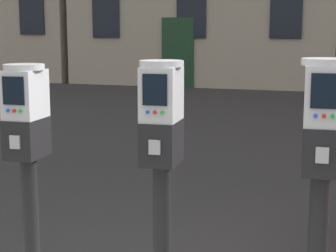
# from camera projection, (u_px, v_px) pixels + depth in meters

# --- Properties ---
(parking_meter_near_kerb) EXTENTS (0.23, 0.26, 1.41)m
(parking_meter_near_kerb) POSITION_uv_depth(u_px,v_px,m) (27.00, 146.00, 3.01)
(parking_meter_near_kerb) COLOR black
(parking_meter_near_kerb) RESTS_ON sidewalk_slab
(parking_meter_twin_adjacent) EXTENTS (0.23, 0.26, 1.45)m
(parking_meter_twin_adjacent) POSITION_uv_depth(u_px,v_px,m) (162.00, 151.00, 2.76)
(parking_meter_twin_adjacent) COLOR black
(parking_meter_twin_adjacent) RESTS_ON sidewalk_slab
(parking_meter_end_of_row) EXTENTS (0.23, 0.26, 1.47)m
(parking_meter_end_of_row) POSITION_uv_depth(u_px,v_px,m) (322.00, 160.00, 2.53)
(parking_meter_end_of_row) COLOR black
(parking_meter_end_of_row) RESTS_ON sidewalk_slab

